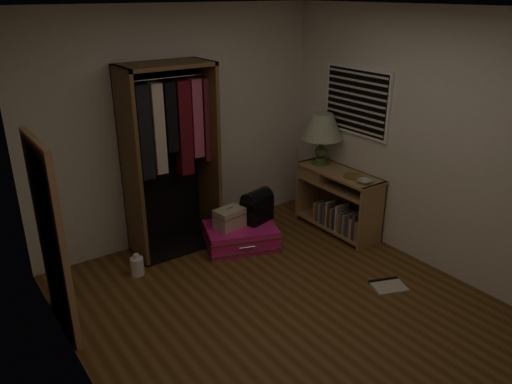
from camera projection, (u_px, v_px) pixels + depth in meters
ground at (290, 313)px, 4.52m from camera, size 4.00×4.00×0.00m
room_walls at (298, 153)px, 4.03m from camera, size 3.52×4.02×2.60m
console_bookshelf at (337, 198)px, 5.96m from camera, size 0.42×1.12×0.75m
open_wardrobe at (172, 142)px, 5.29m from camera, size 1.01×0.50×2.05m
floor_mirror at (52, 238)px, 4.04m from camera, size 0.06×0.80×1.70m
pink_suitcase at (241, 236)px, 5.67m from camera, size 0.95×0.82×0.25m
train_case at (230, 218)px, 5.56m from camera, size 0.36×0.27×0.24m
black_bag at (257, 205)px, 5.68m from camera, size 0.39×0.30×0.37m
table_lamp at (322, 128)px, 5.91m from camera, size 0.54×0.54×0.62m
brass_tray at (354, 176)px, 5.65m from camera, size 0.31×0.31×0.01m
ceramic_bowl at (364, 181)px, 5.46m from camera, size 0.18×0.18×0.04m
white_jug at (137, 266)px, 5.10m from camera, size 0.17×0.17×0.23m
floor_book at (388, 285)px, 4.92m from camera, size 0.39×0.35×0.03m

